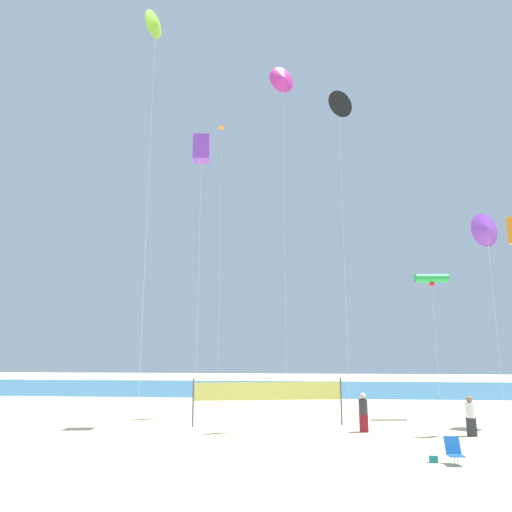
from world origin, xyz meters
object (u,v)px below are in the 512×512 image
beachgoer_charcoal_shirt (363,411)px  kite_orange_diamond (221,151)px  beach_handbag (433,459)px  kite_green_tube (431,279)px  folding_beach_chair (454,450)px  kite_lime_delta (156,25)px  kite_magenta_delta (283,79)px  volleyball_net (268,393)px  beachgoer_white_shirt (470,414)px  kite_violet_delta (487,229)px  kite_violet_box (202,149)px  kite_black_delta (339,106)px

beachgoer_charcoal_shirt → kite_orange_diamond: 19.97m
beach_handbag → kite_green_tube: kite_green_tube is taller
folding_beach_chair → beachgoer_charcoal_shirt: bearing=70.3°
kite_lime_delta → kite_magenta_delta: bearing=55.2°
volleyball_net → beach_handbag: size_ratio=27.31×
beachgoer_white_shirt → kite_orange_diamond: kite_orange_diamond is taller
beachgoer_white_shirt → kite_violet_delta: kite_violet_delta is taller
kite_magenta_delta → kite_violet_delta: bearing=-26.1°
beachgoer_white_shirt → kite_green_tube: 8.75m
beachgoer_charcoal_shirt → folding_beach_chair: (2.24, -6.17, -0.50)m
beach_handbag → kite_green_tube: bearing=72.6°
volleyball_net → kite_lime_delta: 19.21m
kite_violet_delta → folding_beach_chair: bearing=-125.7°
beach_handbag → beachgoer_white_shirt: bearing=59.3°
kite_violet_delta → kite_lime_delta: 19.02m
volleyball_net → kite_green_tube: kite_green_tube is taller
kite_magenta_delta → kite_orange_diamond: 6.47m
folding_beach_chair → kite_violet_box: bearing=107.4°
beachgoer_charcoal_shirt → kite_lime_delta: 21.17m
kite_green_tube → kite_violet_box: kite_violet_box is taller
beachgoer_white_shirt → folding_beach_chair: (-2.49, -5.49, -0.48)m
beachgoer_white_shirt → kite_magenta_delta: size_ratio=0.08×
kite_magenta_delta → kite_lime_delta: bearing=-124.8°
beachgoer_charcoal_shirt → kite_lime_delta: kite_lime_delta is taller
kite_black_delta → kite_magenta_delta: bearing=127.0°
beachgoer_white_shirt → volleyball_net: size_ratio=0.23×
beachgoer_charcoal_shirt → kite_green_tube: bearing=139.7°
beachgoer_white_shirt → kite_green_tube: kite_green_tube is taller
kite_magenta_delta → kite_lime_delta: size_ratio=1.11×
kite_violet_box → kite_green_tube: bearing=16.4°
kite_magenta_delta → beachgoer_charcoal_shirt: bearing=-49.4°
kite_magenta_delta → kite_orange_diamond: (-4.50, 2.84, -3.68)m
kite_black_delta → kite_violet_box: (-7.69, 0.45, -2.06)m
kite_black_delta → beachgoer_charcoal_shirt: bearing=-20.0°
kite_green_tube → kite_lime_delta: 20.42m
beachgoer_white_shirt → volleyball_net: 9.63m
beach_handbag → kite_violet_box: 19.02m
kite_violet_delta → kite_lime_delta: (-15.98, -3.59, 9.67)m
volleyball_net → kite_violet_box: bearing=-168.6°
folding_beach_chair → beach_handbag: folding_beach_chair is taller
kite_violet_delta → kite_black_delta: size_ratio=0.59×
kite_green_tube → beach_handbag: bearing=-107.4°
folding_beach_chair → volleyball_net: size_ratio=0.12×
kite_magenta_delta → kite_black_delta: (3.14, -4.17, -4.31)m
kite_black_delta → kite_violet_box: 7.97m
beachgoer_charcoal_shirt → kite_lime_delta: bearing=-60.2°
kite_green_tube → kite_violet_box: (-13.19, -3.87, 6.99)m
volleyball_net → kite_black_delta: (4.03, -1.18, 15.37)m
volleyball_net → kite_orange_diamond: kite_orange_diamond is taller
kite_magenta_delta → beachgoer_white_shirt: bearing=-30.9°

